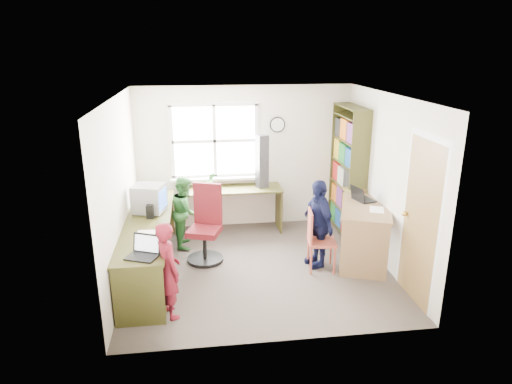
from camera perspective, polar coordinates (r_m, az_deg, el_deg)
The scene contains 19 objects.
room at distance 6.19m, azimuth 0.29°, elevation 1.05°, with size 3.64×3.44×2.44m.
l_desk at distance 6.07m, azimuth -11.73°, elevation -7.39°, with size 2.38×2.95×0.75m.
right_desk at distance 6.83m, azimuth 13.50°, elevation -3.24°, with size 1.13×1.59×0.84m.
bookshelf at distance 7.65m, azimuth 11.41°, elevation 2.29°, with size 0.30×1.02×2.10m.
swivel_chair at distance 6.67m, azimuth -6.28°, elevation -4.50°, with size 0.67×0.67×1.13m.
wooden_chair at distance 6.39m, azimuth 7.65°, elevation -5.70°, with size 0.42×0.42×0.87m.
crt_monitor at distance 6.59m, azimuth -13.23°, elevation -0.81°, with size 0.49×0.46×0.40m.
laptop_left at distance 5.32m, azimuth -13.81°, elevation -7.20°, with size 0.42×0.39×0.23m.
laptop_right at distance 6.85m, azimuth 13.02°, elevation -0.64°, with size 0.34×0.38×0.22m.
speaker_a at distance 6.40m, azimuth -13.11°, elevation -2.39°, with size 0.10×0.10×0.19m.
speaker_b at distance 7.01m, azimuth -12.77°, elevation -0.62°, with size 0.11×0.11×0.18m.
cd_tower at distance 7.50m, azimuth 0.77°, elevation 3.83°, with size 0.22×0.20×0.88m.
game_box at distance 7.26m, azimuth 12.29°, elevation 0.24°, with size 0.34×0.34×0.05m.
paper_a at distance 5.88m, azimuth -13.67°, elevation -5.25°, with size 0.24×0.33×0.00m.
paper_b at distance 6.55m, azimuth 14.86°, elevation -2.13°, with size 0.28×0.32×0.00m.
potted_plant at distance 7.48m, azimuth -5.75°, elevation 1.35°, with size 0.16×0.13×0.29m, color #337F37.
person_red at distance 5.34m, azimuth -10.91°, elevation -9.55°, with size 0.42×0.28×1.16m, color maroon.
person_green at distance 7.14m, azimuth -8.80°, elevation -2.44°, with size 0.54×0.42×1.11m, color #29682A.
person_navy at distance 6.46m, azimuth 7.73°, elevation -3.89°, with size 0.74×0.31×1.27m, color #12163A.
Camera 1 is at (-0.80, -5.77, 3.01)m, focal length 32.00 mm.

